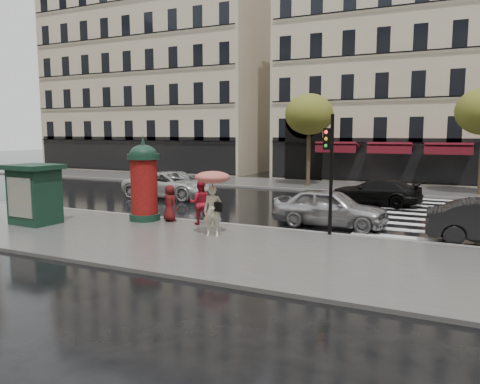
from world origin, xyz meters
The scene contains 19 objects.
ground centered at (0.00, 0.00, 0.00)m, with size 160.00×160.00×0.00m, color black.
near_sidewalk centered at (0.00, -0.50, 0.06)m, with size 90.00×7.00×0.12m, color #474744.
far_sidewalk centered at (0.00, 19.00, 0.06)m, with size 90.00×6.00×0.12m, color #474744.
near_kerb centered at (0.00, 3.00, 0.07)m, with size 90.00×0.25×0.14m, color slate.
far_kerb centered at (0.00, 16.00, 0.07)m, with size 90.00×0.25×0.14m, color slate.
zebra_crossing centered at (6.00, 9.60, 0.01)m, with size 3.60×11.75×0.01m, color silver.
bldg_far_corner centered at (6.00, 30.00, 11.31)m, with size 26.00×14.00×22.90m.
bldg_far_left centered at (-22.00, 30.00, 11.31)m, with size 24.00×14.00×22.90m.
tree_far_left centered at (-2.00, 18.00, 5.17)m, with size 3.40×3.40×6.64m.
woman_umbrella centered at (-0.20, 0.64, 1.76)m, with size 1.30×1.30×2.49m.
woman_red centered at (-1.77, 2.40, 1.02)m, with size 0.88×0.68×1.81m, color maroon.
man_burgundy centered at (-3.28, 2.40, 0.91)m, with size 0.77×0.50×1.57m, color #501011.
morris_column centered at (-4.43, 2.15, 1.89)m, with size 1.38×1.38×3.71m.
traffic_light centered at (3.59, 2.72, 2.83)m, with size 0.34×0.44×4.46m.
newsstand centered at (-8.05, -0.49, 1.40)m, with size 2.14×1.83×2.49m.
car_silver centered at (3.09, 4.82, 0.81)m, with size 1.90×4.73×1.61m, color #A5A5AA.
car_white centered at (-7.91, 9.18, 0.78)m, with size 2.59×5.61×1.56m, color #B9B9B9.
car_black centered at (3.75, 11.82, 0.71)m, with size 1.99×4.91×1.42m, color black.
car_far_silver centered at (-10.94, 13.76, 0.64)m, with size 1.51×3.75×1.28m, color #B4B4B9.
Camera 1 is at (8.03, -14.20, 3.93)m, focal length 35.00 mm.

